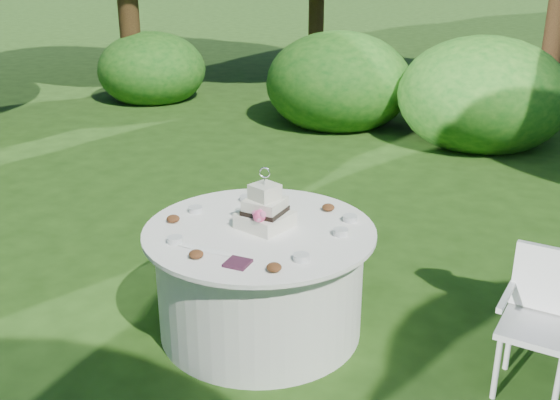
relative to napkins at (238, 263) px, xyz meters
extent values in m
plane|color=#1D3A10|center=(-0.10, 0.52, -0.78)|extent=(80.00, 80.00, 0.00)
cube|color=#401B2F|center=(0.00, 0.00, 0.00)|extent=(0.14, 0.14, 0.02)
ellipsoid|color=white|center=(-0.25, 0.09, 0.00)|extent=(0.48, 0.07, 0.01)
cylinder|color=white|center=(-0.10, 0.52, -0.41)|extent=(1.40, 1.40, 0.74)
cylinder|color=white|center=(-0.10, 0.52, -0.02)|extent=(1.56, 1.56, 0.03)
cube|color=white|center=(-0.08, 0.57, 0.04)|extent=(0.38, 0.38, 0.10)
cube|color=silver|center=(-0.08, 0.57, 0.14)|extent=(0.25, 0.25, 0.10)
cube|color=silver|center=(-0.08, 0.57, 0.24)|extent=(0.21, 0.21, 0.10)
cube|color=black|center=(-0.08, 0.57, 0.11)|extent=(0.26, 0.26, 0.03)
sphere|color=#E94483|center=(-0.06, 0.43, 0.13)|extent=(0.08, 0.08, 0.08)
cylinder|color=silver|center=(-0.08, 0.57, 0.32)|extent=(0.01, 0.01, 0.05)
torus|color=white|center=(-0.08, 0.57, 0.38)|extent=(0.08, 0.02, 0.08)
cube|color=silver|center=(1.69, 0.54, -0.34)|extent=(0.46, 0.46, 0.04)
cube|color=white|center=(1.71, 0.72, -0.10)|extent=(0.42, 0.09, 0.42)
cylinder|color=silver|center=(1.50, 0.39, -0.57)|extent=(0.04, 0.04, 0.42)
cylinder|color=silver|center=(1.83, 0.35, -0.57)|extent=(0.04, 0.04, 0.42)
cylinder|color=white|center=(1.54, 0.72, -0.57)|extent=(0.04, 0.04, 0.42)
cube|color=white|center=(1.49, 0.56, -0.18)|extent=(0.08, 0.38, 0.03)
cylinder|color=silver|center=(-0.64, 0.60, 0.01)|extent=(0.10, 0.10, 0.04)
cylinder|color=silver|center=(0.42, 0.65, 0.01)|extent=(0.10, 0.10, 0.04)
cylinder|color=silver|center=(-0.41, 0.94, 0.01)|extent=(0.10, 0.10, 0.04)
cylinder|color=silver|center=(-0.50, 0.11, 0.01)|extent=(0.10, 0.10, 0.04)
cylinder|color=silver|center=(0.33, 0.20, 0.01)|extent=(0.10, 0.10, 0.04)
cylinder|color=silver|center=(0.41, 0.89, 0.01)|extent=(0.10, 0.10, 0.04)
ellipsoid|color=#562D16|center=(0.21, 1.01, 0.02)|extent=(0.09, 0.09, 0.05)
ellipsoid|color=#562D16|center=(-0.27, -0.02, 0.02)|extent=(0.09, 0.09, 0.05)
ellipsoid|color=#562D16|center=(-0.69, 0.39, 0.02)|extent=(0.09, 0.09, 0.05)
ellipsoid|color=#562D16|center=(0.23, 0.01, 0.02)|extent=(0.09, 0.09, 0.05)
camera|label=1|loc=(1.62, -3.08, 1.76)|focal=42.00mm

